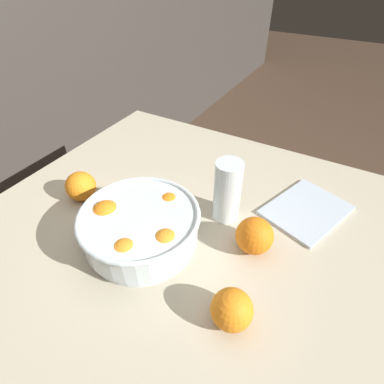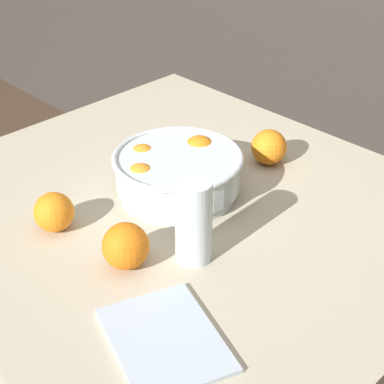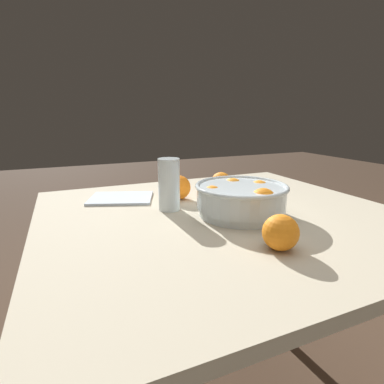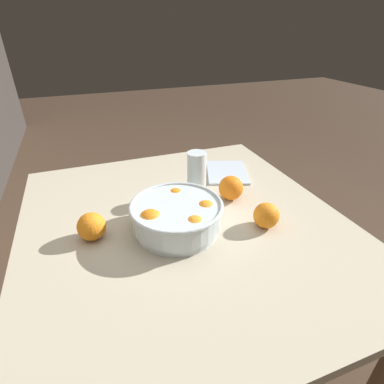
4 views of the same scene
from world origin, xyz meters
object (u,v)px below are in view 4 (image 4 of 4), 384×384
at_px(orange_loose_aside, 266,215).
at_px(orange_loose_front, 92,226).
at_px(fruit_bowl, 177,216).
at_px(orange_loose_near_bowl, 231,188).
at_px(juice_glass, 197,176).

bearing_deg(orange_loose_aside, orange_loose_front, 76.04).
xyz_separation_m(fruit_bowl, orange_loose_front, (0.05, 0.24, -0.01)).
relative_size(fruit_bowl, orange_loose_near_bowl, 3.19).
bearing_deg(orange_loose_front, juice_glass, -70.68).
xyz_separation_m(orange_loose_near_bowl, orange_loose_front, (-0.06, 0.46, -0.00)).
height_order(fruit_bowl, orange_loose_near_bowl, fruit_bowl).
bearing_deg(juice_glass, orange_loose_near_bowl, -124.46).
xyz_separation_m(fruit_bowl, orange_loose_near_bowl, (0.11, -0.23, -0.01)).
bearing_deg(juice_glass, fruit_bowl, 144.21).
height_order(orange_loose_near_bowl, orange_loose_front, orange_loose_near_bowl).
bearing_deg(orange_loose_near_bowl, juice_glass, 55.54).
bearing_deg(fruit_bowl, juice_glass, -35.79).
xyz_separation_m(juice_glass, orange_loose_aside, (-0.25, -0.12, -0.04)).
height_order(fruit_bowl, orange_loose_front, fruit_bowl).
relative_size(fruit_bowl, orange_loose_front, 3.37).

